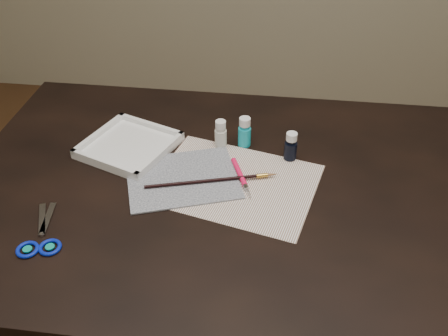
# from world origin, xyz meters

# --- Properties ---
(table) EXTENTS (1.30, 0.90, 0.75)m
(table) POSITION_xyz_m (0.00, 0.00, 0.38)
(table) COLOR black
(table) RESTS_ON ground
(paper) EXTENTS (0.44, 0.37, 0.00)m
(paper) POSITION_xyz_m (0.03, 0.01, 0.75)
(paper) COLOR white
(paper) RESTS_ON table
(canvas) EXTENTS (0.32, 0.29, 0.00)m
(canvas) POSITION_xyz_m (-0.10, 0.01, 0.75)
(canvas) COLOR black
(canvas) RESTS_ON paper
(paint_bottle_white) EXTENTS (0.03, 0.03, 0.08)m
(paint_bottle_white) POSITION_xyz_m (-0.03, 0.16, 0.79)
(paint_bottle_white) COLOR silver
(paint_bottle_white) RESTS_ON table
(paint_bottle_cyan) EXTENTS (0.04, 0.04, 0.08)m
(paint_bottle_cyan) POSITION_xyz_m (0.03, 0.17, 0.79)
(paint_bottle_cyan) COLOR #16A8BD
(paint_bottle_cyan) RESTS_ON table
(paint_bottle_navy) EXTENTS (0.04, 0.04, 0.08)m
(paint_bottle_navy) POSITION_xyz_m (0.16, 0.13, 0.79)
(paint_bottle_navy) COLOR black
(paint_bottle_navy) RESTS_ON table
(paintbrush) EXTENTS (0.32, 0.10, 0.01)m
(paintbrush) POSITION_xyz_m (-0.03, -0.00, 0.76)
(paintbrush) COLOR black
(paintbrush) RESTS_ON canvas
(craft_knife) EXTENTS (0.07, 0.15, 0.01)m
(craft_knife) POSITION_xyz_m (0.04, 0.02, 0.76)
(craft_knife) COLOR #FF134F
(craft_knife) RESTS_ON paper
(scissors) EXTENTS (0.16, 0.21, 0.01)m
(scissors) POSITION_xyz_m (-0.38, -0.21, 0.75)
(scissors) COLOR silver
(scissors) RESTS_ON table
(palette_tray) EXTENTS (0.27, 0.27, 0.03)m
(palette_tray) POSITION_xyz_m (-0.27, 0.12, 0.76)
(palette_tray) COLOR white
(palette_tray) RESTS_ON table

